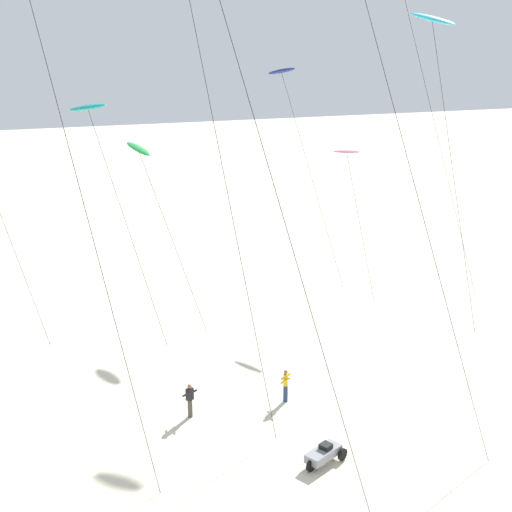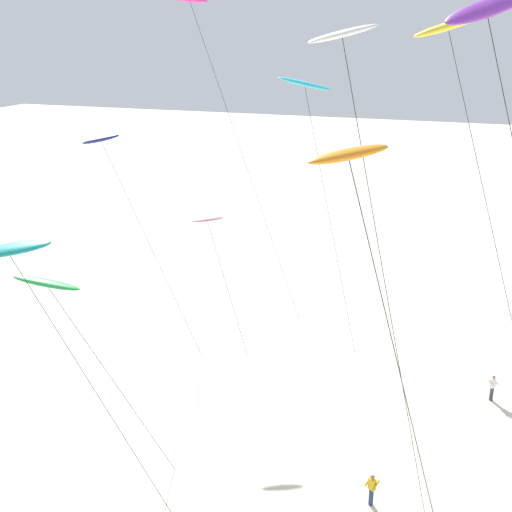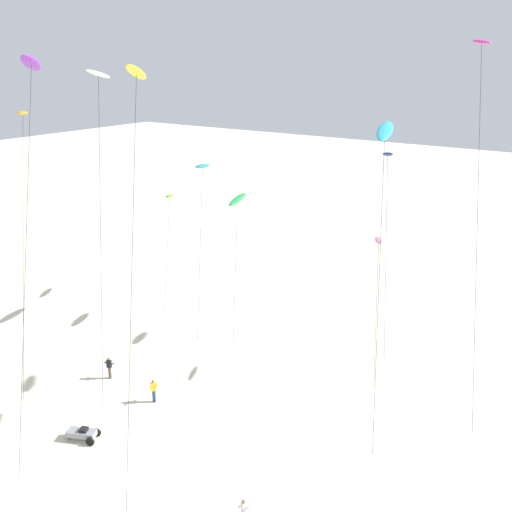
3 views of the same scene
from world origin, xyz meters
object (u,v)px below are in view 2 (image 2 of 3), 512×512
at_px(kite_navy, 102,142).
at_px(kite_magenta, 192,6).
at_px(kite_cyan, 305,86).
at_px(kite_flyer_middle, 492,387).
at_px(kite_pink, 208,222).
at_px(kite_white, 345,51).
at_px(kite_yellow, 450,32).
at_px(kite_orange, 352,167).
at_px(kite_green, 47,284).
at_px(kite_flyer_furthest, 372,489).
at_px(kite_teal, 9,251).
at_px(kite_purple, 489,16).

bearing_deg(kite_navy, kite_magenta, -24.76).
distance_m(kite_cyan, kite_flyer_middle, 20.98).
relative_size(kite_pink, kite_flyer_middle, 6.07).
relative_size(kite_white, kite_yellow, 0.98).
xyz_separation_m(kite_cyan, kite_flyer_middle, (-0.92, -12.23, -17.03)).
xyz_separation_m(kite_orange, kite_magenta, (25.03, 15.09, 4.30)).
bearing_deg(kite_green, kite_flyer_furthest, -77.00).
height_order(kite_orange, kite_teal, kite_orange).
xyz_separation_m(kite_pink, kite_yellow, (-8.36, -13.68, 11.16)).
height_order(kite_green, kite_purple, kite_purple).
bearing_deg(kite_yellow, kite_white, 155.72).
xyz_separation_m(kite_yellow, kite_flyer_middle, (9.47, -3.99, -20.03)).
bearing_deg(kite_magenta, kite_pink, -149.68).
height_order(kite_teal, kite_flyer_middle, kite_teal).
bearing_deg(kite_pink, kite_navy, 109.80).
bearing_deg(kite_white, kite_purple, -100.84).
bearing_deg(kite_magenta, kite_purple, -138.23).
bearing_deg(kite_navy, kite_cyan, -69.87).
xyz_separation_m(kite_navy, kite_magenta, (6.67, -3.08, 7.63)).
height_order(kite_purple, kite_flyer_middle, kite_purple).
xyz_separation_m(kite_flyer_middle, kite_flyer_furthest, (-11.22, 5.41, 0.00)).
bearing_deg(kite_white, kite_orange, -166.37).
bearing_deg(kite_purple, kite_flyer_furthest, 28.18).
distance_m(kite_orange, kite_navy, 26.04).
height_order(kite_white, kite_flyer_middle, kite_white).
height_order(kite_purple, kite_yellow, kite_purple).
relative_size(kite_orange, kite_flyer_furthest, 11.13).
relative_size(kite_pink, kite_purple, 0.46).
bearing_deg(kite_pink, kite_purple, -135.40).
relative_size(kite_navy, kite_magenta, 0.66).
bearing_deg(kite_purple, kite_white, 79.16).
xyz_separation_m(kite_purple, kite_magenta, (19.79, 17.67, 1.01)).
xyz_separation_m(kite_teal, kite_yellow, (8.02, -14.76, 7.74)).
xyz_separation_m(kite_navy, kite_flyer_furthest, (-8.04, -18.03, -13.84)).
bearing_deg(kite_teal, kite_cyan, -19.50).
bearing_deg(kite_magenta, kite_flyer_furthest, -134.53).
height_order(kite_pink, kite_yellow, kite_yellow).
relative_size(kite_green, kite_pink, 1.08).
height_order(kite_white, kite_magenta, kite_magenta).
height_order(kite_green, kite_yellow, kite_yellow).
distance_m(kite_pink, kite_flyer_middle, 19.80).
distance_m(kite_white, kite_flyer_middle, 25.80).
height_order(kite_pink, kite_flyer_furthest, kite_pink).
relative_size(kite_teal, kite_purple, 0.61).
distance_m(kite_orange, kite_green, 17.62).
distance_m(kite_green, kite_navy, 12.66).
xyz_separation_m(kite_magenta, kite_flyer_middle, (-3.48, -20.36, -21.47)).
xyz_separation_m(kite_teal, kite_pink, (16.38, -1.08, -3.42)).
distance_m(kite_pink, kite_flyer_furthest, 18.20).
bearing_deg(kite_magenta, kite_orange, -148.92).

